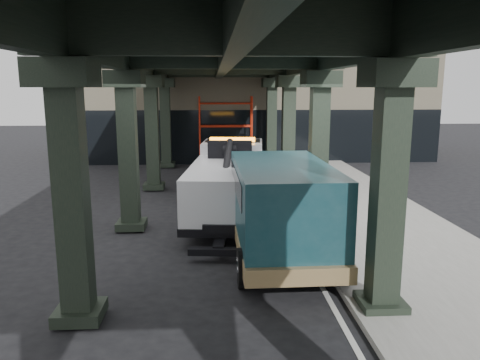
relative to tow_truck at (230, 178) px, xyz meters
name	(u,v)px	position (x,y,z in m)	size (l,w,h in m)	color
ground	(241,249)	(0.17, -3.78, -1.32)	(90.00, 90.00, 0.00)	black
sidewalk	(373,223)	(4.67, -1.78, -1.25)	(5.00, 40.00, 0.15)	gray
lane_stripe	(289,227)	(1.87, -1.78, -1.32)	(0.12, 38.00, 0.01)	silver
viaduct	(224,55)	(-0.23, -1.78, 4.14)	(7.40, 32.00, 6.40)	black
building	(252,95)	(2.17, 16.22, 2.68)	(22.00, 10.00, 8.00)	#C6B793
scaffolding	(226,129)	(0.17, 10.87, 0.78)	(3.08, 0.88, 4.00)	red
tow_truck	(230,178)	(0.00, 0.00, 0.00)	(3.11, 8.46, 2.72)	black
towed_van	(280,206)	(1.18, -4.36, 0.06)	(2.65, 6.41, 2.58)	#123840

